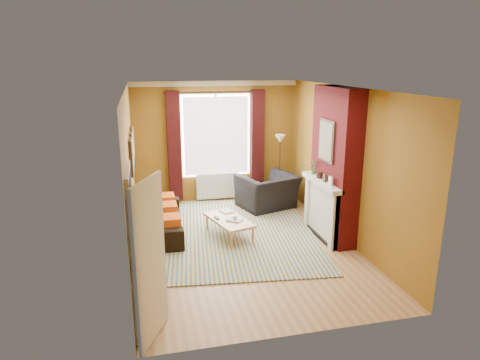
# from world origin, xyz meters

# --- Properties ---
(ground) EXTENTS (5.50, 5.50, 0.00)m
(ground) POSITION_xyz_m (0.00, 0.00, 0.00)
(ground) COLOR olive
(ground) RESTS_ON ground
(room_walls) EXTENTS (3.82, 5.54, 2.83)m
(room_walls) POSITION_xyz_m (0.63, 0.29, 1.38)
(room_walls) COLOR brown
(room_walls) RESTS_ON ground
(striped_rug) EXTENTS (3.27, 4.23, 0.02)m
(striped_rug) POSITION_xyz_m (0.04, 0.55, 0.01)
(striped_rug) COLOR #2F4F82
(striped_rug) RESTS_ON ground
(sofa) EXTENTS (0.87, 2.04, 0.59)m
(sofa) POSITION_xyz_m (-1.42, 0.89, 0.29)
(sofa) COLOR black
(sofa) RESTS_ON ground
(armchair) EXTENTS (1.45, 1.35, 0.77)m
(armchair) POSITION_xyz_m (1.00, 1.82, 0.39)
(armchair) COLOR black
(armchair) RESTS_ON ground
(coffee_table) EXTENTS (0.85, 1.22, 0.37)m
(coffee_table) POSITION_xyz_m (-0.18, 0.38, 0.33)
(coffee_table) COLOR tan
(coffee_table) RESTS_ON ground
(wicker_stool) EXTENTS (0.39, 0.39, 0.44)m
(wicker_stool) POSITION_xyz_m (0.80, 2.40, 0.22)
(wicker_stool) COLOR olive
(wicker_stool) RESTS_ON ground
(floor_lamp) EXTENTS (0.28, 0.28, 1.60)m
(floor_lamp) POSITION_xyz_m (1.40, 2.20, 1.26)
(floor_lamp) COLOR black
(floor_lamp) RESTS_ON ground
(book_a) EXTENTS (0.35, 0.33, 0.03)m
(book_a) POSITION_xyz_m (-0.17, 0.18, 0.38)
(book_a) COLOR #999999
(book_a) RESTS_ON coffee_table
(book_b) EXTENTS (0.31, 0.36, 0.02)m
(book_b) POSITION_xyz_m (-0.26, 0.75, 0.38)
(book_b) COLOR #999999
(book_b) RESTS_ON coffee_table
(mug) EXTENTS (0.09, 0.09, 0.08)m
(mug) POSITION_xyz_m (-0.10, 0.24, 0.41)
(mug) COLOR #999999
(mug) RESTS_ON coffee_table
(tv_remote) EXTENTS (0.08, 0.18, 0.02)m
(tv_remote) POSITION_xyz_m (-0.40, 0.46, 0.38)
(tv_remote) COLOR #252527
(tv_remote) RESTS_ON coffee_table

